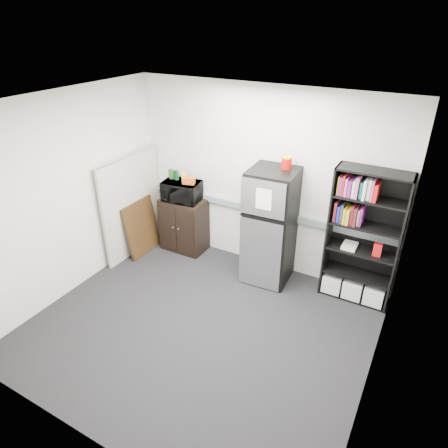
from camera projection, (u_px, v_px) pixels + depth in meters
name	position (u px, v px, depth m)	size (l,w,h in m)	color
floor	(200.00, 327.00, 5.00)	(4.00, 4.00, 0.00)	black
wall_back	(262.00, 181.00, 5.72)	(4.00, 0.02, 2.70)	silver
wall_right	(387.00, 287.00, 3.51)	(0.02, 3.50, 2.70)	silver
wall_left	(68.00, 197.00, 5.23)	(0.02, 3.50, 2.70)	silver
ceiling	(191.00, 108.00, 3.74)	(4.00, 3.50, 0.02)	white
electrical_raceway	(260.00, 210.00, 5.91)	(3.92, 0.05, 0.10)	gray
wall_note	(240.00, 164.00, 5.77)	(0.14, 0.00, 0.10)	white
bookshelf	(363.00, 239.00, 5.13)	(0.90, 0.34, 1.85)	black
cubicle_partition	(133.00, 205.00, 6.27)	(0.06, 1.30, 1.62)	gray
cabinet	(184.00, 225.00, 6.48)	(0.70, 0.47, 0.88)	black
microwave	(182.00, 191.00, 6.19)	(0.57, 0.39, 0.31)	black
snack_box_a	(171.00, 174.00, 6.20)	(0.07, 0.05, 0.15)	#235518
snack_box_b	(176.00, 175.00, 6.16)	(0.07, 0.05, 0.15)	#0D3919
snack_box_c	(184.00, 177.00, 6.10)	(0.07, 0.05, 0.14)	yellow
snack_bag	(189.00, 181.00, 6.02)	(0.18, 0.10, 0.10)	#B94812
refrigerator	(270.00, 227.00, 5.58)	(0.67, 0.69, 1.68)	black
coffee_can	(287.00, 162.00, 5.19)	(0.14, 0.14, 0.19)	#A40E07
framed_poster	(142.00, 227.00, 6.40)	(0.19, 0.68, 0.87)	black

